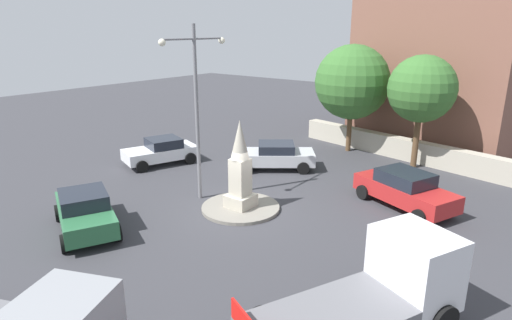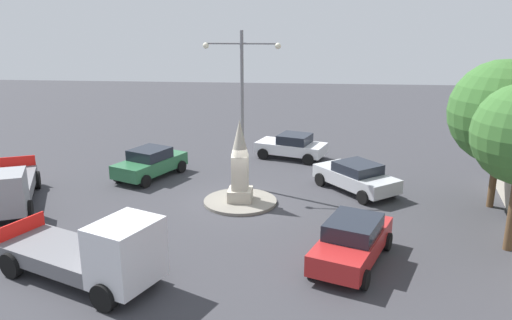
{
  "view_description": "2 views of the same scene",
  "coord_description": "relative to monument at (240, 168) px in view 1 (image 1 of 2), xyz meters",
  "views": [
    {
      "loc": [
        -12.57,
        -10.64,
        7.23
      ],
      "look_at": [
        0.06,
        -0.76,
        2.27
      ],
      "focal_mm": 30.15,
      "sensor_mm": 36.0,
      "label": 1
    },
    {
      "loc": [
        2.59,
        -21.08,
        8.15
      ],
      "look_at": [
        0.67,
        0.35,
        1.9
      ],
      "focal_mm": 35.8,
      "sensor_mm": 36.0,
      "label": 2
    }
  ],
  "objects": [
    {
      "name": "truck_white_parked_left",
      "position": [
        -3.53,
        -7.4,
        -0.77
      ],
      "size": [
        5.86,
        4.04,
        2.32
      ],
      "color": "silver",
      "rests_on": "ground"
    },
    {
      "name": "stone_boundary_wall",
      "position": [
        11.37,
        -2.23,
        -1.22
      ],
      "size": [
        3.18,
        12.83,
        1.2
      ],
      "primitive_type": "cube",
      "rotation": [
        0.0,
        0.0,
        7.66
      ],
      "color": "#B2AA99",
      "rests_on": "ground"
    },
    {
      "name": "traffic_island",
      "position": [
        0.0,
        0.0,
        -1.74
      ],
      "size": [
        3.24,
        3.24,
        0.14
      ],
      "primitive_type": "cylinder",
      "color": "gray",
      "rests_on": "ground"
    },
    {
      "name": "tree_near_wall",
      "position": [
        10.89,
        0.54,
        2.35
      ],
      "size": [
        4.36,
        4.36,
        6.35
      ],
      "color": "brown",
      "rests_on": "ground"
    },
    {
      "name": "monument",
      "position": [
        0.0,
        0.0,
        0.0
      ],
      "size": [
        1.04,
        1.04,
        3.64
      ],
      "color": "#B2AA99",
      "rests_on": "traffic_island"
    },
    {
      "name": "car_silver_parked_right",
      "position": [
        5.24,
        2.03,
        -1.08
      ],
      "size": [
        3.99,
        4.43,
        1.4
      ],
      "color": "#B7BABF",
      "rests_on": "ground"
    },
    {
      "name": "corner_building",
      "position": [
        16.51,
        -3.24,
        2.92
      ],
      "size": [
        9.22,
        11.01,
        9.46
      ],
      "primitive_type": "cube",
      "rotation": [
        0.0,
        0.0,
        7.66
      ],
      "color": "brown",
      "rests_on": "ground"
    },
    {
      "name": "car_white_approaching",
      "position": [
        2.11,
        7.46,
        -1.08
      ],
      "size": [
        4.27,
        3.02,
        1.43
      ],
      "color": "silver",
      "rests_on": "ground"
    },
    {
      "name": "car_red_near_island",
      "position": [
        4.41,
        -5.23,
        -1.01
      ],
      "size": [
        3.2,
        4.65,
        1.55
      ],
      "color": "#B22323",
      "rests_on": "ground"
    },
    {
      "name": "car_green_far_side",
      "position": [
        -5.01,
        3.26,
        -1.04
      ],
      "size": [
        3.24,
        4.37,
        1.51
      ],
      "color": "#2D6B42",
      "rests_on": "ground"
    },
    {
      "name": "streetlamp",
      "position": [
        -0.14,
        2.21,
        2.65
      ],
      "size": [
        3.54,
        0.28,
        7.38
      ],
      "color": "slate",
      "rests_on": "ground"
    },
    {
      "name": "tree_mid_cluster",
      "position": [
        10.05,
        -3.74,
        2.39
      ],
      "size": [
        3.46,
        3.46,
        5.96
      ],
      "color": "brown",
      "rests_on": "ground"
    },
    {
      "name": "ground_plane",
      "position": [
        0.0,
        0.0,
        -1.81
      ],
      "size": [
        80.0,
        80.0,
        0.0
      ],
      "primitive_type": "plane",
      "color": "#38383D"
    }
  ]
}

